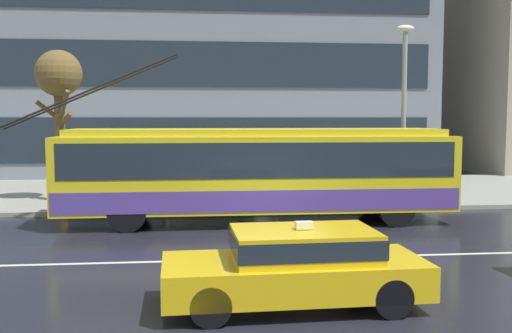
# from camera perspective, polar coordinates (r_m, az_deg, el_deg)

# --- Properties ---
(ground_plane) EXTENTS (160.00, 160.00, 0.00)m
(ground_plane) POSITION_cam_1_polar(r_m,az_deg,el_deg) (14.02, 2.08, -7.82)
(ground_plane) COLOR #21212C
(sidewalk_slab) EXTENTS (80.00, 10.00, 0.14)m
(sidewalk_slab) POSITION_cam_1_polar(r_m,az_deg,el_deg) (23.70, -1.26, -2.45)
(sidewalk_slab) COLOR gray
(sidewalk_slab) RESTS_ON ground_plane
(lane_centre_line) EXTENTS (72.00, 0.14, 0.01)m
(lane_centre_line) POSITION_cam_1_polar(r_m,az_deg,el_deg) (12.86, 2.83, -8.96)
(lane_centre_line) COLOR silver
(lane_centre_line) RESTS_ON ground_plane
(trolleybus) EXTENTS (12.86, 2.58, 4.84)m
(trolleybus) POSITION_cam_1_polar(r_m,az_deg,el_deg) (17.00, 0.12, -0.41)
(trolleybus) COLOR yellow
(trolleybus) RESTS_ON ground_plane
(taxi_oncoming_near) EXTENTS (4.27, 1.87, 1.39)m
(taxi_oncoming_near) POSITION_cam_1_polar(r_m,az_deg,el_deg) (9.58, 4.08, -9.47)
(taxi_oncoming_near) COLOR yellow
(taxi_oncoming_near) RESTS_ON ground_plane
(bus_shelter) EXTENTS (3.97, 1.87, 2.54)m
(bus_shelter) POSITION_cam_1_polar(r_m,az_deg,el_deg) (20.37, -3.47, 2.02)
(bus_shelter) COLOR gray
(bus_shelter) RESTS_ON sidewalk_slab
(pedestrian_at_shelter) EXTENTS (0.50, 0.50, 1.69)m
(pedestrian_at_shelter) POSITION_cam_1_polar(r_m,az_deg,el_deg) (21.10, -1.39, -0.42)
(pedestrian_at_shelter) COLOR black
(pedestrian_at_shelter) RESTS_ON sidewalk_slab
(pedestrian_approaching_curb) EXTENTS (1.08, 1.08, 1.98)m
(pedestrian_approaching_curb) POSITION_cam_1_polar(r_m,az_deg,el_deg) (21.08, -8.77, 1.05)
(pedestrian_approaching_curb) COLOR #534044
(pedestrian_approaching_curb) RESTS_ON sidewalk_slab
(street_lamp) EXTENTS (0.60, 0.32, 5.97)m
(street_lamp) POSITION_cam_1_polar(r_m,az_deg,el_deg) (20.11, 14.27, 6.52)
(street_lamp) COLOR gray
(street_lamp) RESTS_ON sidewalk_slab
(street_tree_bare) EXTENTS (1.61, 1.61, 5.25)m
(street_tree_bare) POSITION_cam_1_polar(r_m,az_deg,el_deg) (21.49, -18.71, 7.86)
(street_tree_bare) COLOR brown
(street_tree_bare) RESTS_ON sidewalk_slab
(office_tower_corner_left) EXTENTS (26.18, 10.86, 18.58)m
(office_tower_corner_left) POSITION_cam_1_polar(r_m,az_deg,el_deg) (34.12, -7.14, 15.29)
(office_tower_corner_left) COLOR gray
(office_tower_corner_left) RESTS_ON ground_plane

